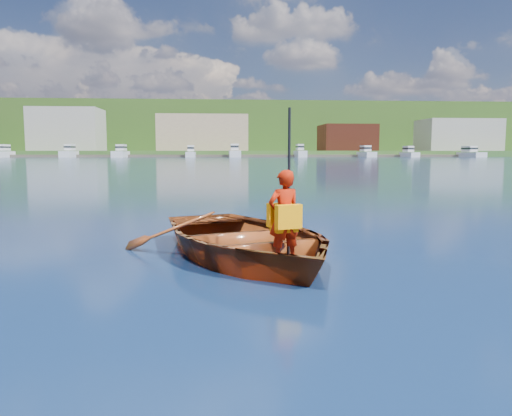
{
  "coord_description": "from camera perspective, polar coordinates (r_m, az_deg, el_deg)",
  "views": [
    {
      "loc": [
        -0.19,
        -7.55,
        1.49
      ],
      "look_at": [
        0.35,
        -0.58,
        0.71
      ],
      "focal_mm": 35.0,
      "sensor_mm": 36.0,
      "label": 1
    }
  ],
  "objects": [
    {
      "name": "ground",
      "position": [
        7.7,
        -2.95,
        -4.8
      ],
      "size": [
        600.0,
        600.0,
        0.0
      ],
      "color": "#132D44",
      "rests_on": "ground"
    },
    {
      "name": "rowboat",
      "position": [
        7.09,
        -1.3,
        -3.52
      ],
      "size": [
        4.17,
        4.86,
        0.85
      ],
      "color": "brown",
      "rests_on": "ground"
    },
    {
      "name": "child_paddler",
      "position": [
        6.29,
        3.23,
        -0.95
      ],
      "size": [
        0.5,
        0.43,
        1.96
      ],
      "color": "#9E1503",
      "rests_on": "ground"
    },
    {
      "name": "shoreline",
      "position": [
        244.32,
        -4.43,
        8.43
      ],
      "size": [
        400.0,
        140.0,
        22.0
      ],
      "color": "#344E21",
      "rests_on": "ground"
    },
    {
      "name": "dock",
      "position": [
        155.61,
        -3.0,
        5.97
      ],
      "size": [
        160.05,
        7.27,
        0.8
      ],
      "color": "#4F4739",
      "rests_on": "ground"
    },
    {
      "name": "waterfront_buildings",
      "position": [
        172.83,
        -7.0,
        8.41
      ],
      "size": [
        202.0,
        16.0,
        14.0
      ],
      "color": "brown",
      "rests_on": "ground"
    },
    {
      "name": "marina_yachts",
      "position": [
        150.97,
        -2.25,
        6.32
      ],
      "size": [
        144.86,
        12.63,
        4.27
      ],
      "color": "silver",
      "rests_on": "ground"
    },
    {
      "name": "hillside_trees",
      "position": [
        250.54,
        -0.39,
        10.37
      ],
      "size": [
        277.44,
        85.79,
        25.82
      ],
      "color": "#382314",
      "rests_on": "ground"
    }
  ]
}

